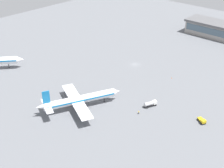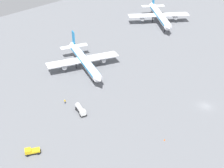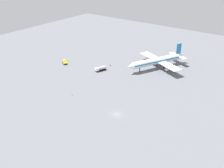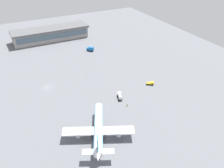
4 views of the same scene
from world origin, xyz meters
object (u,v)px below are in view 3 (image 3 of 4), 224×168
fuel_truck (101,69)px  safety_cone_near_gate (72,95)px  ground_crew_worker (110,65)px  airplane_at_gate (158,61)px  pushback_tractor (65,62)px

fuel_truck → safety_cone_near_gate: size_ratio=10.92×
ground_crew_worker → safety_cone_near_gate: ground_crew_worker is taller
airplane_at_gate → safety_cone_near_gate: (-16.10, -53.59, -4.17)m
pushback_tractor → fuel_truck: (24.09, 4.56, 0.42)m
pushback_tractor → safety_cone_near_gate: (31.69, -25.91, -0.67)m
safety_cone_near_gate → pushback_tractor: bearing=140.7°
airplane_at_gate → fuel_truck: airplane_at_gate is taller
airplane_at_gate → ground_crew_worker: size_ratio=22.71×
fuel_truck → safety_cone_near_gate: fuel_truck is taller
airplane_at_gate → pushback_tractor: airplane_at_gate is taller
fuel_truck → ground_crew_worker: fuel_truck is taller
pushback_tractor → safety_cone_near_gate: size_ratio=7.89×
pushback_tractor → safety_cone_near_gate: pushback_tractor is taller
airplane_at_gate → safety_cone_near_gate: bearing=8.3°
ground_crew_worker → pushback_tractor: bearing=-165.1°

